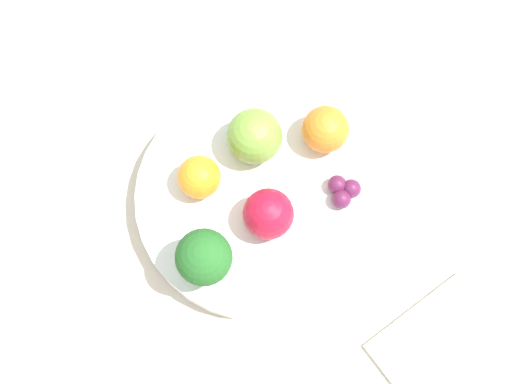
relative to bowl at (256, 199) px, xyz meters
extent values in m
plane|color=gray|center=(0.00, 0.00, -0.03)|extent=(6.00, 6.00, 0.00)
cube|color=beige|center=(0.00, 0.00, -0.02)|extent=(1.20, 1.20, 0.02)
cylinder|color=white|center=(0.00, 0.00, 0.00)|extent=(0.24, 0.24, 0.03)
cylinder|color=#8CB76B|center=(0.00, 0.08, 0.03)|extent=(0.02, 0.02, 0.02)
sphere|color=#236023|center=(0.00, 0.08, 0.06)|extent=(0.05, 0.05, 0.05)
sphere|color=olive|center=(0.03, -0.04, 0.04)|extent=(0.05, 0.05, 0.05)
sphere|color=#B7142D|center=(-0.02, 0.02, 0.04)|extent=(0.05, 0.05, 0.05)
sphere|color=orange|center=(0.05, 0.02, 0.04)|extent=(0.04, 0.04, 0.04)
sphere|color=orange|center=(-0.02, -0.09, 0.04)|extent=(0.05, 0.05, 0.05)
sphere|color=#5B1E42|center=(-0.06, -0.05, 0.02)|extent=(0.02, 0.02, 0.02)
sphere|color=#5B1E42|center=(-0.07, -0.04, 0.02)|extent=(0.02, 0.02, 0.02)
sphere|color=#5B1E42|center=(-0.08, -0.05, 0.02)|extent=(0.02, 0.02, 0.02)
cube|color=white|center=(-0.25, 0.03, -0.01)|extent=(0.18, 0.16, 0.01)
camera|label=1|loc=(-0.11, 0.17, 0.68)|focal=50.00mm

